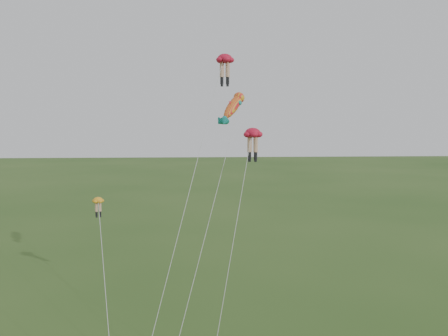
{
  "coord_description": "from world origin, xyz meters",
  "views": [
    {
      "loc": [
        0.79,
        -27.15,
        14.63
      ],
      "look_at": [
        2.69,
        6.0,
        11.16
      ],
      "focal_mm": 40.0,
      "sensor_mm": 36.0,
      "label": 1
    }
  ],
  "objects": [
    {
      "name": "legs_kite_yellow",
      "position": [
        -5.24,
        3.87,
        8.4
      ],
      "size": [
        2.83,
        9.12,
        9.5
      ],
      "rotation": [
        0.0,
        0.0,
        0.4
      ],
      "color": "orange",
      "rests_on": "ground"
    },
    {
      "name": "legs_kite_red_high",
      "position": [
        2.84,
        9.29,
        18.24
      ],
      "size": [
        6.11,
        11.92,
        19.12
      ],
      "rotation": [
        0.0,
        0.0,
        -0.09
      ],
      "color": "red",
      "rests_on": "ground"
    },
    {
      "name": "fish_kite",
      "position": [
        3.64,
        10.45,
        15.3
      ],
      "size": [
        5.84,
        13.11,
        16.68
      ],
      "rotation": [
        0.75,
        0.0,
        -0.77
      ],
      "color": "gold",
      "rests_on": "ground"
    },
    {
      "name": "legs_kite_red_mid",
      "position": [
        4.46,
        5.13,
        13.1
      ],
      "size": [
        3.88,
        7.12,
        13.87
      ],
      "rotation": [
        0.0,
        0.0,
        -0.18
      ],
      "color": "red",
      "rests_on": "ground"
    }
  ]
}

